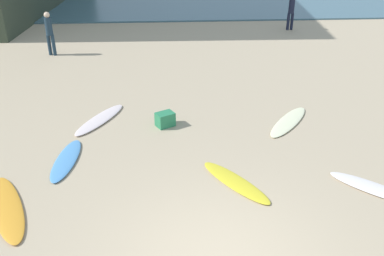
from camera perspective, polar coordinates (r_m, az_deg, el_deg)
name	(u,v)px	position (r m, az deg, el deg)	size (l,w,h in m)	color
surfboard_0	(7,208)	(9.53, -23.60, -9.80)	(0.56, 2.43, 0.08)	orange
surfboard_1	(235,182)	(9.54, 5.84, -7.23)	(0.48, 2.06, 0.06)	yellow
surfboard_2	(288,122)	(12.35, 12.84, 0.85)	(0.52, 2.23, 0.06)	#EDECBF
surfboard_3	(66,160)	(10.68, -16.56, -4.14)	(0.50, 1.94, 0.07)	#5296D9
surfboard_5	(100,119)	(12.43, -12.29, 1.14)	(0.51, 2.19, 0.08)	silver
surfboard_6	(374,188)	(10.10, 23.25, -7.45)	(0.48, 1.95, 0.07)	white
beachgoer_near	(49,31)	(18.36, -18.64, 12.22)	(0.35, 0.35, 1.76)	#1E3342
beachgoer_mid	(291,10)	(21.86, 13.21, 15.18)	(0.34, 0.32, 1.72)	#191E33
beach_cooler	(165,119)	(11.81, -3.63, 1.16)	(0.48, 0.36, 0.40)	#287F51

